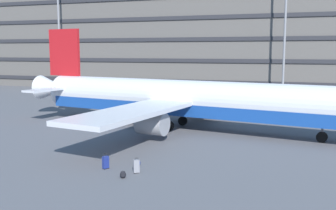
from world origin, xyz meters
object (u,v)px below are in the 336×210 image
airliner (184,100)px  backpack_red (138,163)px  backpack_upright (123,175)px  suitcase_black (136,166)px  suitcase_silver (106,162)px

airliner → backpack_red: bearing=-87.0°
backpack_upright → backpack_red: size_ratio=1.03×
suitcase_black → backpack_upright: bearing=-107.3°
suitcase_black → backpack_upright: 1.26m
suitcase_silver → backpack_red: 2.13m
suitcase_black → backpack_red: 1.49m
backpack_upright → backpack_red: backpack_upright is taller
airliner → backpack_red: size_ratio=80.64×
suitcase_silver → backpack_red: suitcase_silver is taller
suitcase_black → backpack_upright: (-0.37, -1.18, -0.24)m
suitcase_black → airliner: bearing=94.6°
airliner → backpack_red: 13.44m
airliner → suitcase_black: bearing=-85.4°
suitcase_silver → suitcase_black: bearing=-4.8°
airliner → suitcase_silver: bearing=-94.2°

